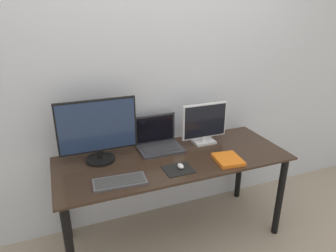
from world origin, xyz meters
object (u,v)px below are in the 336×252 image
object	(u,v)px
monitor_right	(205,124)
laptop	(158,140)
book	(228,159)
keyboard	(120,182)
monitor_left	(98,131)
mouse	(181,166)

from	to	relation	value
monitor_right	laptop	world-z (taller)	monitor_right
laptop	book	distance (m)	0.58
keyboard	book	size ratio (longest dim) A/B	1.50
monitor_left	book	distance (m)	0.98
monitor_left	laptop	xyz separation A→B (m)	(0.48, 0.05, -0.18)
monitor_right	laptop	size ratio (longest dim) A/B	1.14
monitor_left	book	bearing A→B (deg)	-22.11
laptop	monitor_left	bearing A→B (deg)	-174.10
mouse	book	size ratio (longest dim) A/B	0.28
laptop	book	xyz separation A→B (m)	(0.41, -0.41, -0.05)
laptop	book	bearing A→B (deg)	-45.27
book	keyboard	bearing A→B (deg)	-179.95
monitor_left	keyboard	bearing A→B (deg)	-79.64
mouse	book	bearing A→B (deg)	-3.57
monitor_right	monitor_left	bearing A→B (deg)	-179.99
keyboard	book	xyz separation A→B (m)	(0.82, 0.00, 0.00)
monitor_left	monitor_right	bearing A→B (deg)	0.01
monitor_right	laptop	distance (m)	0.41
laptop	mouse	size ratio (longest dim) A/B	5.29
mouse	book	distance (m)	0.38
laptop	mouse	world-z (taller)	laptop
monitor_right	mouse	xyz separation A→B (m)	(-0.36, -0.34, -0.15)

